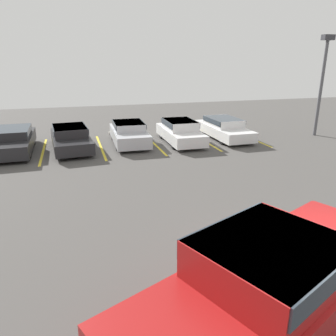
{
  "coord_description": "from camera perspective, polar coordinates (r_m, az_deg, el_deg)",
  "views": [
    {
      "loc": [
        -4.22,
        -4.09,
        4.43
      ],
      "look_at": [
        -1.29,
        5.86,
        1.0
      ],
      "focal_mm": 35.0,
      "sensor_mm": 36.0,
      "label": 1
    }
  ],
  "objects": [
    {
      "name": "parked_sedan_c",
      "position": [
        18.23,
        -6.8,
        6.18
      ],
      "size": [
        1.89,
        4.32,
        1.21
      ],
      "rotation": [
        0.0,
        0.0,
        -1.6
      ],
      "color": "#B7BABF",
      "rests_on": "ground_plane"
    },
    {
      "name": "stall_stripe_b",
      "position": [
        17.94,
        -20.91,
        2.79
      ],
      "size": [
        0.12,
        5.38,
        0.01
      ],
      "primitive_type": "cube",
      "color": "yellow",
      "rests_on": "ground_plane"
    },
    {
      "name": "pickup_truck",
      "position": [
        6.09,
        18.55,
        -18.26
      ],
      "size": [
        6.48,
        4.38,
        1.8
      ],
      "rotation": [
        0.0,
        0.0,
        0.41
      ],
      "color": "#A51919",
      "rests_on": "ground_plane"
    },
    {
      "name": "light_post",
      "position": [
        21.91,
        25.35,
        14.39
      ],
      "size": [
        0.7,
        0.36,
        5.8
      ],
      "color": "#515156",
      "rests_on": "ground_plane"
    },
    {
      "name": "stall_stripe_d",
      "position": [
        18.38,
        -2.51,
        4.34
      ],
      "size": [
        0.12,
        5.38,
        0.01
      ],
      "primitive_type": "cube",
      "color": "yellow",
      "rests_on": "ground_plane"
    },
    {
      "name": "parked_sedan_e",
      "position": [
        19.82,
        9.67,
        7.0
      ],
      "size": [
        1.79,
        4.81,
        1.18
      ],
      "rotation": [
        0.0,
        0.0,
        -1.56
      ],
      "color": "silver",
      "rests_on": "ground_plane"
    },
    {
      "name": "stall_stripe_f",
      "position": [
        20.53,
        13.56,
        5.33
      ],
      "size": [
        0.12,
        5.38,
        0.01
      ],
      "primitive_type": "cube",
      "color": "yellow",
      "rests_on": "ground_plane"
    },
    {
      "name": "ground_plane",
      "position": [
        7.36,
        24.81,
        -20.69
      ],
      "size": [
        60.0,
        60.0,
        0.0
      ],
      "primitive_type": "plane",
      "color": "#4C4947"
    },
    {
      "name": "stall_stripe_c",
      "position": [
        17.93,
        -11.61,
        3.62
      ],
      "size": [
        0.12,
        5.38,
        0.01
      ],
      "primitive_type": "cube",
      "color": "yellow",
      "rests_on": "ground_plane"
    },
    {
      "name": "stall_stripe_e",
      "position": [
        19.26,
        5.97,
        4.91
      ],
      "size": [
        0.12,
        5.38,
        0.01
      ],
      "primitive_type": "cube",
      "color": "yellow",
      "rests_on": "ground_plane"
    },
    {
      "name": "parked_sedan_d",
      "position": [
        18.44,
        2.12,
        6.5
      ],
      "size": [
        1.77,
        4.4,
        1.25
      ],
      "rotation": [
        0.0,
        0.0,
        -1.58
      ],
      "color": "silver",
      "rests_on": "ground_plane"
    },
    {
      "name": "parked_sedan_a",
      "position": [
        18.16,
        -25.32,
        4.5
      ],
      "size": [
        1.83,
        4.81,
        1.21
      ],
      "rotation": [
        0.0,
        0.0,
        -1.56
      ],
      "color": "#232326",
      "rests_on": "ground_plane"
    },
    {
      "name": "wheel_stop_curb",
      "position": [
        21.12,
        -7.72,
        6.22
      ],
      "size": [
        1.91,
        0.2,
        0.14
      ],
      "primitive_type": "cube",
      "color": "#B7B2A8",
      "rests_on": "ground_plane"
    },
    {
      "name": "parked_sedan_b",
      "position": [
        17.72,
        -16.61,
        5.17
      ],
      "size": [
        2.15,
        4.63,
        1.19
      ],
      "rotation": [
        0.0,
        0.0,
        -1.49
      ],
      "color": "#232326",
      "rests_on": "ground_plane"
    }
  ]
}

